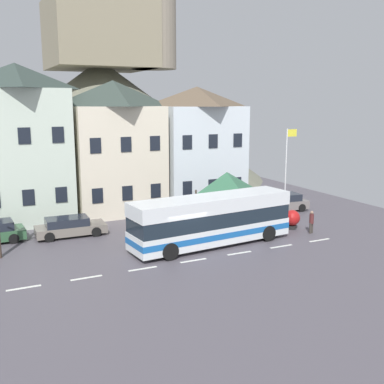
{
  "coord_description": "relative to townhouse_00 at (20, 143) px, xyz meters",
  "views": [
    {
      "loc": [
        -10.74,
        -23.8,
        8.72
      ],
      "look_at": [
        2.37,
        3.55,
        2.81
      ],
      "focal_mm": 43.32,
      "sensor_mm": 36.0,
      "label": 1
    }
  ],
  "objects": [
    {
      "name": "pedestrian_00",
      "position": [
        17.02,
        -12.47,
        -4.92
      ],
      "size": [
        0.34,
        0.29,
        1.55
      ],
      "color": "#38332D",
      "rests_on": "ground_plane"
    },
    {
      "name": "ground_plane",
      "position": [
        7.44,
        -12.43,
        -5.77
      ],
      "size": [
        40.0,
        60.0,
        0.07
      ],
      "color": "#4F4B53"
    },
    {
      "name": "townhouse_00",
      "position": [
        0.0,
        0.0,
        0.0
      ],
      "size": [
        6.59,
        6.93,
        11.47
      ],
      "color": "silver",
      "rests_on": "ground_plane"
    },
    {
      "name": "public_bench",
      "position": [
        10.63,
        -6.23,
        -5.26
      ],
      "size": [
        1.67,
        0.48,
        0.87
      ],
      "color": "#473828",
      "rests_on": "ground_plane"
    },
    {
      "name": "townhouse_01",
      "position": [
        7.04,
        -0.49,
        -0.55
      ],
      "size": [
        6.81,
        5.95,
        10.38
      ],
      "color": "beige",
      "rests_on": "ground_plane"
    },
    {
      "name": "pedestrian_01",
      "position": [
        15.16,
        -9.64,
        -4.9
      ],
      "size": [
        0.33,
        0.37,
        1.56
      ],
      "color": "black",
      "rests_on": "ground_plane"
    },
    {
      "name": "hilltop_castle",
      "position": [
        10.61,
        16.54,
        1.51
      ],
      "size": [
        36.92,
        36.92,
        20.85
      ],
      "color": "#696A58",
      "rests_on": "ground_plane"
    },
    {
      "name": "parked_car_03",
      "position": [
        2.18,
        -6.09,
        -5.11
      ],
      "size": [
        4.54,
        2.01,
        1.26
      ],
      "rotation": [
        0.0,
        0.0,
        -0.02
      ],
      "color": "slate",
      "rests_on": "ground_plane"
    },
    {
      "name": "transit_bus",
      "position": [
        9.73,
        -11.88,
        -4.19
      ],
      "size": [
        10.67,
        3.42,
        3.07
      ],
      "rotation": [
        0.0,
        0.0,
        0.09
      ],
      "color": "silver",
      "rests_on": "ground_plane"
    },
    {
      "name": "harbour_buoy",
      "position": [
        16.53,
        -11.03,
        -4.99
      ],
      "size": [
        1.1,
        1.1,
        1.35
      ],
      "color": "black",
      "rests_on": "ground_plane"
    },
    {
      "name": "flagpole",
      "position": [
        18.97,
        -6.98,
        -1.83
      ],
      "size": [
        0.95,
        0.1,
        6.71
      ],
      "color": "silver",
      "rests_on": "ground_plane"
    },
    {
      "name": "bus_shelter",
      "position": [
        12.98,
        -8.01,
        -2.63
      ],
      "size": [
        3.6,
        3.6,
        3.84
      ],
      "color": "#473D33",
      "rests_on": "ground_plane"
    },
    {
      "name": "townhouse_02",
      "position": [
        14.29,
        -0.49,
        -0.74
      ],
      "size": [
        6.87,
        5.95,
        10.0
      ],
      "color": "silver",
      "rests_on": "ground_plane"
    },
    {
      "name": "parked_car_00",
      "position": [
        14.29,
        -6.09,
        -5.11
      ],
      "size": [
        4.14,
        2.34,
        1.26
      ],
      "rotation": [
        0.0,
        0.0,
        3.28
      ],
      "color": "black",
      "rests_on": "ground_plane"
    },
    {
      "name": "parked_car_01",
      "position": [
        19.24,
        -6.17,
        -5.05
      ],
      "size": [
        4.36,
        2.32,
        1.4
      ],
      "rotation": [
        0.0,
        0.0,
        3.04
      ],
      "color": "slate",
      "rests_on": "ground_plane"
    }
  ]
}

